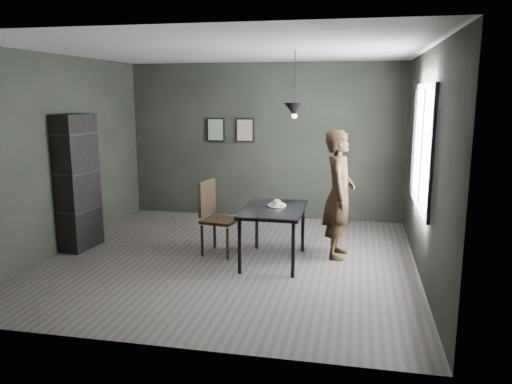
% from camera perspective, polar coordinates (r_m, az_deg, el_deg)
% --- Properties ---
extents(ground, '(5.00, 5.00, 0.00)m').
position_cam_1_polar(ground, '(7.00, -2.91, -7.61)').
color(ground, '#35302E').
rests_on(ground, ground).
extents(back_wall, '(5.00, 0.10, 2.80)m').
position_cam_1_polar(back_wall, '(9.11, 0.94, 5.81)').
color(back_wall, black).
rests_on(back_wall, ground).
extents(ceiling, '(5.00, 5.00, 0.02)m').
position_cam_1_polar(ceiling, '(6.65, -3.16, 15.87)').
color(ceiling, silver).
rests_on(ceiling, ground).
extents(window_assembly, '(0.04, 1.96, 1.56)m').
position_cam_1_polar(window_assembly, '(6.69, 18.44, 5.00)').
color(window_assembly, white).
rests_on(window_assembly, ground).
extents(cafe_table, '(0.80, 1.20, 0.75)m').
position_cam_1_polar(cafe_table, '(6.69, 2.01, -2.50)').
color(cafe_table, black).
rests_on(cafe_table, ground).
extents(white_plate, '(0.23, 0.23, 0.01)m').
position_cam_1_polar(white_plate, '(6.79, 2.42, -1.58)').
color(white_plate, white).
rests_on(white_plate, cafe_table).
extents(donut_pile, '(0.20, 0.20, 0.08)m').
position_cam_1_polar(donut_pile, '(6.78, 2.42, -1.31)').
color(donut_pile, beige).
rests_on(donut_pile, white_plate).
extents(woman, '(0.46, 0.67, 1.78)m').
position_cam_1_polar(woman, '(6.97, 9.47, -0.27)').
color(woman, black).
rests_on(woman, ground).
extents(wood_chair, '(0.53, 0.53, 1.06)m').
position_cam_1_polar(wood_chair, '(7.10, -4.78, -2.32)').
color(wood_chair, black).
rests_on(wood_chair, ground).
extents(shelf_unit, '(0.43, 0.69, 1.97)m').
position_cam_1_polar(shelf_unit, '(7.71, -19.83, 1.04)').
color(shelf_unit, black).
rests_on(shelf_unit, ground).
extents(pendant_lamp, '(0.28, 0.28, 0.86)m').
position_cam_1_polar(pendant_lamp, '(6.57, 4.42, 9.37)').
color(pendant_lamp, black).
rests_on(pendant_lamp, ground).
extents(framed_print_left, '(0.34, 0.04, 0.44)m').
position_cam_1_polar(framed_print_left, '(9.27, -4.62, 7.11)').
color(framed_print_left, black).
rests_on(framed_print_left, ground).
extents(framed_print_right, '(0.34, 0.04, 0.44)m').
position_cam_1_polar(framed_print_right, '(9.13, -1.27, 7.08)').
color(framed_print_right, black).
rests_on(framed_print_right, ground).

